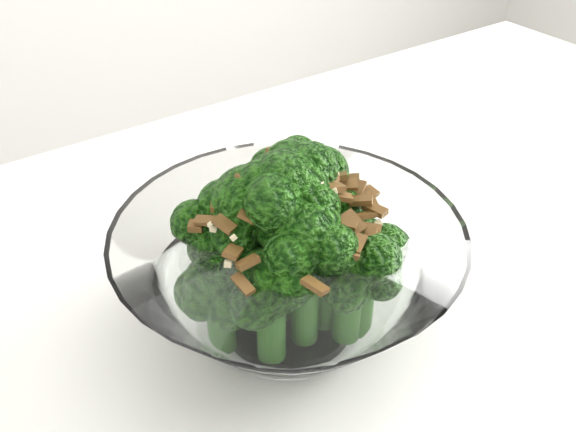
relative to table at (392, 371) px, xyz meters
name	(u,v)px	position (x,y,z in m)	size (l,w,h in m)	color
table	(392,371)	(0.00, 0.00, 0.00)	(1.32, 0.99, 0.75)	white
broccoli_dish	(289,265)	(-0.08, 0.02, 0.13)	(0.24, 0.24, 0.15)	white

